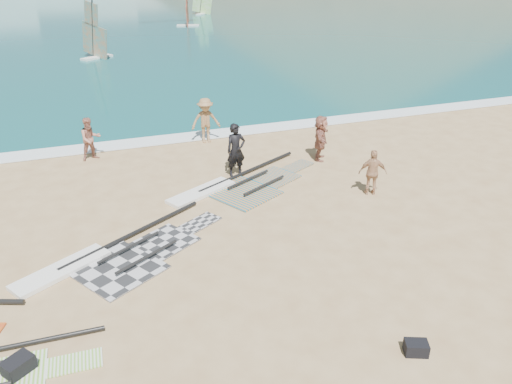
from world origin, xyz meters
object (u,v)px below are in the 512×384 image
object	(u,v)px
rig_orange	(237,186)
beachgoer_mid	(206,120)
beachgoer_left	(90,139)
beachgoer_right	(321,138)
beachgoer_back	(373,173)
person_wetsuit	(236,150)
gear_bag_far	(416,348)
rig_grey	(113,257)
gear_bag_near	(19,366)

from	to	relation	value
rig_orange	beachgoer_mid	xyz separation A→B (m)	(0.16, 4.91, 0.93)
rig_orange	beachgoer_left	size ratio (longest dim) A/B	3.58
beachgoer_mid	beachgoer_right	world-z (taller)	beachgoer_mid
beachgoer_back	beachgoer_right	size ratio (longest dim) A/B	0.88
rig_orange	beachgoer_mid	size ratio (longest dim) A/B	3.15
person_wetsuit	beachgoer_back	distance (m)	4.94
gear_bag_far	beachgoer_left	xyz separation A→B (m)	(-5.64, 13.50, 0.72)
beachgoer_left	beachgoer_back	world-z (taller)	beachgoer_left
person_wetsuit	beachgoer_mid	world-z (taller)	person_wetsuit
beachgoer_mid	beachgoer_back	bearing A→B (deg)	-58.86
rig_grey	person_wetsuit	world-z (taller)	person_wetsuit
rig_grey	beachgoer_back	world-z (taller)	beachgoer_back
rig_orange	person_wetsuit	bearing A→B (deg)	45.46
beachgoer_mid	beachgoer_right	bearing A→B (deg)	-41.53
gear_bag_near	gear_bag_far	world-z (taller)	gear_bag_near
beachgoer_left	beachgoer_back	xyz separation A→B (m)	(8.79, -6.57, -0.06)
person_wetsuit	beachgoer_left	distance (m)	6.05
beachgoer_back	beachgoer_right	xyz separation A→B (m)	(-0.23, 3.49, 0.10)
rig_orange	gear_bag_near	size ratio (longest dim) A/B	11.07
beachgoer_left	beachgoer_right	bearing A→B (deg)	-36.48
beachgoer_left	beachgoer_right	world-z (taller)	beachgoer_right
beachgoer_left	gear_bag_near	bearing A→B (deg)	-116.92
rig_grey	gear_bag_far	bearing A→B (deg)	-77.38
person_wetsuit	beachgoer_back	world-z (taller)	person_wetsuit
gear_bag_far	beachgoer_back	distance (m)	7.63
rig_orange	beachgoer_back	distance (m)	4.71
rig_grey	beachgoer_mid	size ratio (longest dim) A/B	3.08
beachgoer_left	beachgoer_right	xyz separation A→B (m)	(8.57, -3.08, 0.05)
rig_grey	beachgoer_back	distance (m)	8.83
rig_grey	beachgoer_left	distance (m)	7.78
gear_bag_far	person_wetsuit	size ratio (longest dim) A/B	0.24
gear_bag_near	beachgoer_right	xyz separation A→B (m)	(10.61, 8.25, 0.73)
rig_orange	beachgoer_right	bearing A→B (deg)	-8.68
gear_bag_near	person_wetsuit	distance (m)	10.50
person_wetsuit	beachgoer_mid	size ratio (longest dim) A/B	1.02
rig_orange	beachgoer_back	bearing A→B (deg)	-55.11
rig_grey	rig_orange	size ratio (longest dim) A/B	0.98
beachgoer_left	beachgoer_back	size ratio (longest dim) A/B	1.07
person_wetsuit	rig_grey	bearing A→B (deg)	-144.23
gear_bag_far	beachgoer_mid	distance (m)	13.97
rig_orange	beachgoer_right	size ratio (longest dim) A/B	3.40
rig_grey	beachgoer_left	size ratio (longest dim) A/B	3.50
gear_bag_near	beachgoer_right	world-z (taller)	beachgoer_right
person_wetsuit	beachgoer_mid	xyz separation A→B (m)	(-0.12, 3.94, -0.02)
person_wetsuit	beachgoer_left	size ratio (longest dim) A/B	1.16
rig_orange	gear_bag_far	bearing A→B (deg)	-112.05
person_wetsuit	gear_bag_near	bearing A→B (deg)	-137.01
rig_grey	gear_bag_far	world-z (taller)	gear_bag_far
beachgoer_back	beachgoer_right	distance (m)	3.50
beachgoer_back	rig_grey	bearing A→B (deg)	30.43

